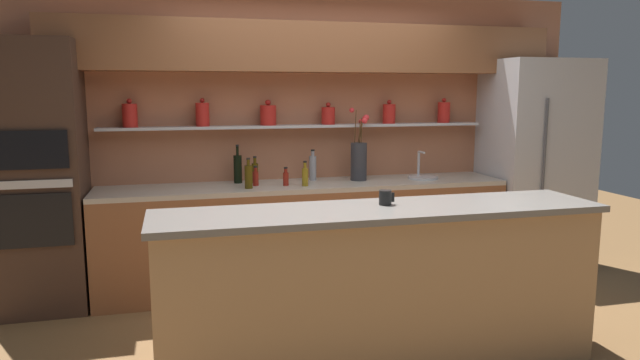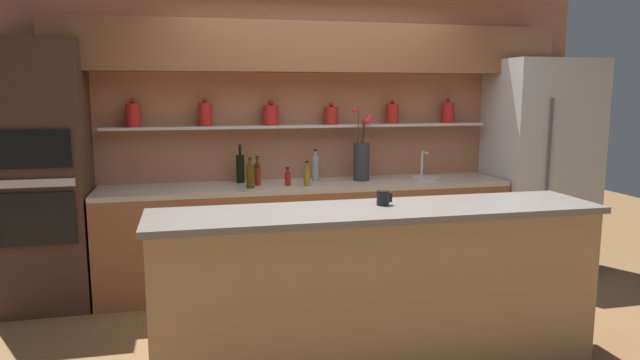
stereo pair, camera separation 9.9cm
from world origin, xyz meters
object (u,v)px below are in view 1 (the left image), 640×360
bottle_sauce_3 (256,177)px  bottle_sauce_5 (286,178)px  refrigerator (534,166)px  bottle_oil_2 (305,176)px  bottle_oil_4 (249,176)px  sink_fixture (423,176)px  flower_vase (359,157)px  oven_tower (37,178)px  coffee_mug (385,198)px  bottle_oil_1 (255,172)px  bottle_spirit_6 (313,167)px  bottle_wine_0 (238,168)px

bottle_sauce_3 → bottle_sauce_5: (0.25, -0.06, -0.00)m
refrigerator → bottle_sauce_5: 2.44m
bottle_oil_2 → bottle_sauce_3: bottle_oil_2 is taller
bottle_oil_2 → bottle_oil_4: 0.48m
bottle_sauce_5 → sink_fixture: bearing=3.5°
refrigerator → flower_vase: size_ratio=3.08×
refrigerator → oven_tower: oven_tower is taller
bottle_oil_2 → coffee_mug: 1.41m
oven_tower → bottle_oil_1: size_ratio=8.89×
oven_tower → bottle_oil_4: (1.63, -0.13, -0.03)m
bottle_spirit_6 → bottle_oil_1: bearing=-176.8°
bottle_wine_0 → bottle_oil_2: size_ratio=1.58×
sink_fixture → bottle_sauce_3: sink_fixture is taller
sink_fixture → oven_tower: bearing=-179.8°
sink_fixture → bottle_oil_4: (-1.63, -0.14, 0.08)m
bottle_oil_1 → coffee_mug: (0.58, -1.66, 0.05)m
bottle_sauce_5 → coffee_mug: (0.35, -1.46, 0.08)m
sink_fixture → bottle_sauce_5: (-1.30, -0.08, 0.04)m
bottle_wine_0 → bottle_oil_4: bottle_wine_0 is taller
refrigerator → bottle_oil_4: refrigerator is taller
sink_fixture → coffee_mug: size_ratio=2.81×
bottle_sauce_3 → coffee_mug: 1.63m
bottle_oil_2 → coffee_mug: bottle_oil_2 is taller
oven_tower → coffee_mug: bearing=-33.5°
bottle_wine_0 → coffee_mug: bearing=-66.9°
bottle_oil_1 → coffee_mug: 1.76m
bottle_sauce_3 → refrigerator: bearing=-0.6°
bottle_sauce_3 → bottle_oil_4: bottle_oil_4 is taller
bottle_spirit_6 → refrigerator: bearing=-5.4°
oven_tower → sink_fixture: 3.26m
refrigerator → coffee_mug: bearing=-144.7°
bottle_oil_2 → bottle_spirit_6: bearing=64.4°
bottle_oil_1 → coffee_mug: size_ratio=2.41×
bottle_oil_2 → bottle_oil_4: bottle_oil_4 is taller
oven_tower → coffee_mug: oven_tower is taller
oven_tower → coffee_mug: (2.30, -1.52, 0.01)m
oven_tower → bottle_sauce_5: bearing=-1.9°
sink_fixture → bottle_wine_0: 1.69m
bottle_sauce_5 → bottle_wine_0: bearing=147.5°
coffee_mug → bottle_wine_0: bearing=113.1°
bottle_oil_1 → bottle_oil_4: (-0.09, -0.26, 0.01)m
refrigerator → oven_tower: size_ratio=0.95×
sink_fixture → bottle_oil_4: 1.63m
bottle_sauce_3 → bottle_oil_4: bearing=-122.3°
oven_tower → bottle_oil_4: bearing=-4.5°
flower_vase → sink_fixture: size_ratio=2.36×
bottle_oil_4 → coffee_mug: (0.67, -1.40, 0.04)m
refrigerator → oven_tower: 4.40m
oven_tower → bottle_oil_1: (1.72, 0.14, -0.04)m
bottle_oil_1 → bottle_sauce_5: 0.31m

